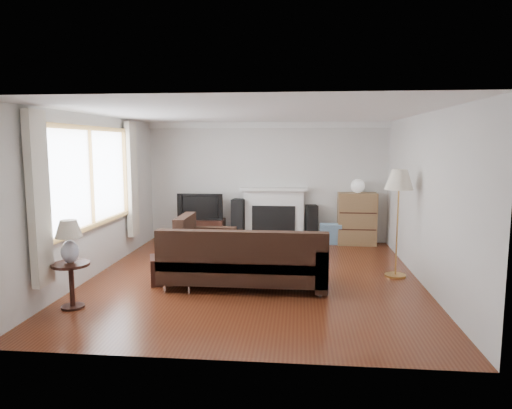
# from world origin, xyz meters

# --- Properties ---
(room) EXTENTS (5.10, 5.60, 2.54)m
(room) POSITION_xyz_m (0.00, 0.00, 1.25)
(room) COLOR #572513
(room) RESTS_ON ground
(window) EXTENTS (0.12, 2.74, 1.54)m
(window) POSITION_xyz_m (-2.45, -0.20, 1.55)
(window) COLOR olive
(window) RESTS_ON room
(curtain_near) EXTENTS (0.10, 0.35, 2.10)m
(curtain_near) POSITION_xyz_m (-2.40, -1.72, 1.40)
(curtain_near) COLOR beige
(curtain_near) RESTS_ON room
(curtain_far) EXTENTS (0.10, 0.35, 2.10)m
(curtain_far) POSITION_xyz_m (-2.40, 1.32, 1.40)
(curtain_far) COLOR beige
(curtain_far) RESTS_ON room
(fireplace) EXTENTS (1.40, 0.26, 1.15)m
(fireplace) POSITION_xyz_m (0.15, 2.64, 0.57)
(fireplace) COLOR white
(fireplace) RESTS_ON room
(tv_stand) EXTENTS (0.97, 0.43, 0.48)m
(tv_stand) POSITION_xyz_m (-1.37, 2.50, 0.24)
(tv_stand) COLOR black
(tv_stand) RESTS_ON ground
(television) EXTENTS (0.95, 0.13, 0.55)m
(television) POSITION_xyz_m (-1.37, 2.50, 0.76)
(television) COLOR black
(television) RESTS_ON tv_stand
(speaker_left) EXTENTS (0.29, 0.34, 0.91)m
(speaker_left) POSITION_xyz_m (-0.58, 2.55, 0.45)
(speaker_left) COLOR black
(speaker_left) RESTS_ON ground
(speaker_right) EXTENTS (0.27, 0.30, 0.80)m
(speaker_right) POSITION_xyz_m (0.94, 2.55, 0.40)
(speaker_right) COLOR black
(speaker_right) RESTS_ON ground
(bookshelf) EXTENTS (0.78, 0.37, 1.07)m
(bookshelf) POSITION_xyz_m (1.86, 2.53, 0.53)
(bookshelf) COLOR brown
(bookshelf) RESTS_ON ground
(globe_lamp) EXTENTS (0.28, 0.28, 0.28)m
(globe_lamp) POSITION_xyz_m (1.86, 2.53, 1.21)
(globe_lamp) COLOR white
(globe_lamp) RESTS_ON bookshelf
(sectional_sofa) EXTENTS (2.55, 1.87, 0.83)m
(sectional_sofa) POSITION_xyz_m (-0.10, -0.46, 0.41)
(sectional_sofa) COLOR black
(sectional_sofa) RESTS_ON ground
(coffee_table) EXTENTS (1.01, 0.60, 0.38)m
(coffee_table) POSITION_xyz_m (-0.21, 1.06, 0.19)
(coffee_table) COLOR olive
(coffee_table) RESTS_ON ground
(footstool) EXTENTS (0.59, 0.59, 0.39)m
(footstool) POSITION_xyz_m (-1.28, -0.37, 0.20)
(footstool) COLOR black
(footstool) RESTS_ON ground
(floor_lamp) EXTENTS (0.56, 0.56, 1.67)m
(floor_lamp) POSITION_xyz_m (2.19, 0.26, 0.83)
(floor_lamp) COLOR #B3833E
(floor_lamp) RESTS_ON ground
(side_table) EXTENTS (0.46, 0.46, 0.58)m
(side_table) POSITION_xyz_m (-2.15, -1.53, 0.29)
(side_table) COLOR black
(side_table) RESTS_ON ground
(table_lamp) EXTENTS (0.33, 0.33, 0.54)m
(table_lamp) POSITION_xyz_m (-2.15, -1.53, 0.85)
(table_lamp) COLOR silver
(table_lamp) RESTS_ON side_table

